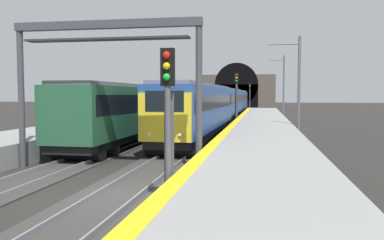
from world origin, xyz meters
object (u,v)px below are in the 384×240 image
railway_signal_far (250,94)px  catenary_mast_near (298,86)px  train_main_approaching (225,103)px  railway_signal_near (168,113)px  overhead_signal_gantry (106,57)px  catenary_mast_far (283,87)px  train_adjacent_platform (187,103)px  railway_signal_mid (236,95)px

railway_signal_far → catenary_mast_near: bearing=5.7°
train_main_approaching → railway_signal_near: 37.91m
overhead_signal_gantry → catenary_mast_near: bearing=-33.2°
railway_signal_near → catenary_mast_far: 42.35m
train_main_approaching → catenary_mast_far: (4.14, -7.19, 1.95)m
train_main_approaching → train_adjacent_platform: size_ratio=0.99×
catenary_mast_far → train_main_approaching: bearing=119.9°
railway_signal_far → train_adjacent_platform: bearing=-9.7°
railway_signal_mid → railway_signal_far: railway_signal_far is taller
train_adjacent_platform → catenary_mast_near: bearing=-143.4°
train_adjacent_platform → overhead_signal_gantry: 30.33m
railway_signal_near → railway_signal_mid: bearing=-180.0°
train_adjacent_platform → overhead_signal_gantry: overhead_signal_gantry is taller
railway_signal_far → catenary_mast_far: size_ratio=0.68×
catenary_mast_near → railway_signal_near: bearing=165.3°
train_main_approaching → railway_signal_far: size_ratio=10.50×
train_main_approaching → catenary_mast_near: catenary_mast_near is taller
train_main_approaching → railway_signal_near: bearing=4.2°
overhead_signal_gantry → train_adjacent_platform: bearing=4.1°
railway_signal_mid → catenary_mast_near: 11.16m
train_adjacent_platform → railway_signal_far: size_ratio=10.56×
railway_signal_mid → catenary_mast_far: size_ratio=0.66×
railway_signal_mid → catenary_mast_near: bearing=28.0°
railway_signal_near → catenary_mast_near: (19.93, -5.23, 1.14)m
train_main_approaching → catenary_mast_far: bearing=121.2°
train_main_approaching → railway_signal_far: railway_signal_far is taller
catenary_mast_near → train_main_approaching: bearing=21.8°
catenary_mast_near → catenary_mast_far: (22.07, -0.02, 0.31)m
railway_signal_near → catenary_mast_near: 20.64m
railway_signal_mid → catenary_mast_near: (-9.84, -5.23, 0.64)m
train_main_approaching → catenary_mast_near: size_ratio=7.79×
catenary_mast_far → catenary_mast_near: bearing=180.0°
train_main_approaching → railway_signal_mid: (-8.09, -1.94, 1.00)m
train_main_approaching → railway_signal_near: railway_signal_near is taller
overhead_signal_gantry → catenary_mast_far: (36.34, -9.36, -0.68)m
train_adjacent_platform → railway_signal_near: (-35.79, -6.27, 0.53)m
overhead_signal_gantry → catenary_mast_far: 37.54m
railway_signal_far → railway_signal_near: bearing=0.0°
railway_signal_far → catenary_mast_near: size_ratio=0.74×
railway_signal_near → train_adjacent_platform: bearing=-170.1°
railway_signal_mid → railway_signal_near: bearing=0.0°
railway_signal_near → railway_signal_far: railway_signal_far is taller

